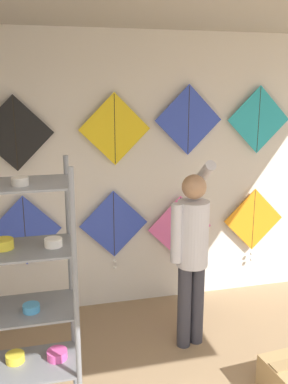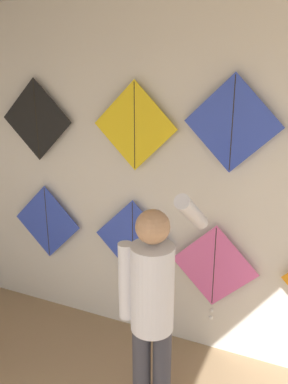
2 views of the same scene
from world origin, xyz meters
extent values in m
cube|color=silver|center=(0.00, 3.38, 1.40)|extent=(4.69, 0.06, 2.80)
cylinder|color=#383842|center=(0.13, 2.43, 0.38)|extent=(0.12, 0.12, 0.77)
cylinder|color=#383842|center=(0.26, 2.46, 0.38)|extent=(0.12, 0.12, 0.77)
cylinder|color=silver|center=(0.19, 2.45, 1.05)|extent=(0.27, 0.27, 0.57)
sphere|color=tan|center=(0.19, 2.45, 1.47)|extent=(0.21, 0.21, 0.21)
cylinder|color=silver|center=(0.03, 2.41, 1.09)|extent=(0.10, 0.10, 0.51)
cylinder|color=silver|center=(0.35, 2.69, 1.49)|extent=(0.10, 0.47, 0.37)
cube|color=blue|center=(-1.22, 3.29, 0.91)|extent=(0.70, 0.01, 0.70)
cylinder|color=black|center=(-1.22, 3.29, 0.91)|extent=(0.01, 0.01, 0.67)
cube|color=blue|center=(-0.34, 3.29, 0.91)|extent=(0.70, 0.01, 0.70)
cylinder|color=black|center=(-0.34, 3.29, 0.91)|extent=(0.01, 0.01, 0.67)
sphere|color=white|center=(-0.34, 3.28, 0.51)|extent=(0.04, 0.04, 0.04)
sphere|color=white|center=(-0.34, 3.28, 0.44)|extent=(0.04, 0.04, 0.04)
cube|color=pink|center=(0.37, 3.29, 0.81)|extent=(0.70, 0.01, 0.70)
cylinder|color=black|center=(0.37, 3.29, 0.81)|extent=(0.01, 0.01, 0.67)
sphere|color=white|center=(0.37, 3.28, 0.41)|extent=(0.04, 0.04, 0.04)
sphere|color=white|center=(0.37, 3.28, 0.34)|extent=(0.04, 0.04, 0.04)
cube|color=black|center=(-1.24, 3.29, 1.86)|extent=(0.70, 0.01, 0.70)
cylinder|color=black|center=(-1.24, 3.29, 1.86)|extent=(0.01, 0.01, 0.67)
cube|color=yellow|center=(-0.32, 3.29, 1.87)|extent=(0.70, 0.01, 0.70)
cylinder|color=black|center=(-0.32, 3.29, 1.87)|extent=(0.01, 0.01, 0.67)
cube|color=blue|center=(0.43, 3.29, 1.94)|extent=(0.70, 0.01, 0.70)
cylinder|color=black|center=(0.43, 3.29, 1.94)|extent=(0.01, 0.01, 0.67)
camera|label=1|loc=(-1.04, -0.80, 2.29)|focal=40.00mm
camera|label=2|loc=(1.07, 0.34, 2.48)|focal=40.00mm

